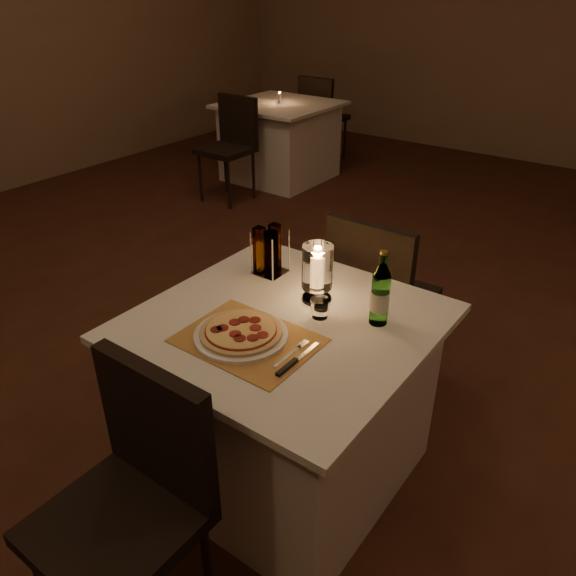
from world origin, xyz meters
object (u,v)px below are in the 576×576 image
Objects in this scene: main_table at (285,399)px; neighbor_table_left at (280,141)px; plate at (241,335)px; water_bottle at (380,295)px; tumbler at (320,308)px; hurricane_candle at (317,269)px; pizza at (241,331)px; chair_far at (377,288)px; chair_near at (135,485)px.

neighbor_table_left is (-2.35, 3.09, 0.00)m from main_table.
plate is 1.15× the size of water_bottle.
main_table is 13.68× the size of tumbler.
tumbler reaches higher than main_table.
hurricane_candle is (-0.26, 0.00, 0.02)m from water_bottle.
hurricane_candle is at bearing 80.34° from pizza.
tumbler is 0.33× the size of hurricane_candle.
chair_far reaches higher than plate.
hurricane_candle is 0.22× the size of neighbor_table_left.
main_table is at bearing 74.55° from pizza.
main_table is at bearing -90.00° from chair_far.
pizza is 0.30m from tumbler.
chair_near is 3.23× the size of water_bottle.
pizza is at bearing -18.91° from plate.
main_table is at bearing 90.00° from chair_near.
main_table is 0.42m from plate.
tumbler is (0.09, -0.63, 0.23)m from chair_far.
chair_far is 12.32× the size of tumbler.
pizza is at bearing -132.20° from water_bottle.
chair_near is 4.48m from neighbor_table_left.
neighbor_table_left is (-2.35, 3.80, -0.18)m from chair_near.
chair_far reaches higher than neighbor_table_left.
chair_near reaches higher than pizza.
plate is (-0.05, 0.53, 0.20)m from chair_near.
water_bottle is 0.27m from hurricane_candle.
neighbor_table_left is (-2.35, 2.38, -0.18)m from chair_far.
chair_near is at bearing -90.79° from hurricane_candle.
chair_near is at bearing -58.25° from neighbor_table_left.
water_bottle is (0.18, 0.09, 0.08)m from tumbler.
water_bottle is at bearing 33.06° from main_table.
plate is at bearing -117.97° from tumbler.
pizza reaches higher than main_table.
chair_near is at bearing -96.57° from tumbler.
water_bottle reaches higher than pizza.
chair_near is 0.84m from tumbler.
chair_far is at bearing -45.26° from neighbor_table_left.
water_bottle is 1.25× the size of hurricane_candle.
tumbler is (0.09, 0.80, 0.23)m from chair_near.
pizza is at bearing -99.66° from hurricane_candle.
plate is at bearing -132.23° from water_bottle.
chair_far is 3.21× the size of pizza.
chair_far is at bearing 86.81° from pizza.
chair_far is (0.00, 1.43, 0.00)m from chair_near.
neighbor_table_left is (-2.37, 2.91, -0.50)m from hurricane_candle.
chair_near is at bearing -90.00° from chair_far.
hurricane_candle is at bearing 129.45° from tumbler.
neighbor_table_left is (-2.63, 2.91, -0.48)m from water_bottle.
plate is 1.44× the size of hurricane_candle.
main_table is at bearing -52.69° from neighbor_table_left.
water_bottle is (0.33, 0.36, 0.09)m from pizza.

